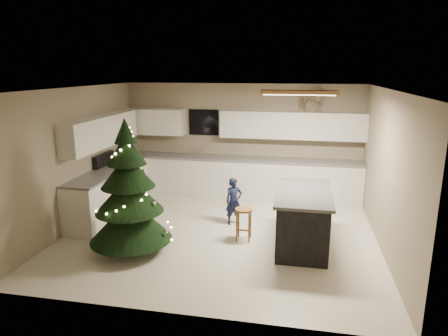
{
  "coord_description": "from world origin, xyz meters",
  "views": [
    {
      "loc": [
        1.35,
        -6.63,
        2.92
      ],
      "look_at": [
        0.0,
        0.35,
        1.15
      ],
      "focal_mm": 32.0,
      "sensor_mm": 36.0,
      "label": 1
    }
  ],
  "objects_px": {
    "island": "(303,219)",
    "christmas_tree": "(129,198)",
    "rocking_horse": "(311,99)",
    "toddler": "(234,201)",
    "bar_stool": "(244,216)"
  },
  "relations": [
    {
      "from": "island",
      "to": "christmas_tree",
      "type": "xyz_separation_m",
      "value": [
        -2.75,
        -0.74,
        0.42
      ]
    },
    {
      "from": "island",
      "to": "rocking_horse",
      "type": "xyz_separation_m",
      "value": [
        0.09,
        2.53,
        1.81
      ]
    },
    {
      "from": "toddler",
      "to": "island",
      "type": "bearing_deg",
      "value": -58.9
    },
    {
      "from": "toddler",
      "to": "rocking_horse",
      "type": "relative_size",
      "value": 1.33
    },
    {
      "from": "bar_stool",
      "to": "toddler",
      "type": "bearing_deg",
      "value": 112.81
    },
    {
      "from": "rocking_horse",
      "to": "christmas_tree",
      "type": "bearing_deg",
      "value": 158.25
    },
    {
      "from": "island",
      "to": "christmas_tree",
      "type": "height_order",
      "value": "christmas_tree"
    },
    {
      "from": "rocking_horse",
      "to": "island",
      "type": "bearing_deg",
      "value": -162.78
    },
    {
      "from": "christmas_tree",
      "to": "rocking_horse",
      "type": "xyz_separation_m",
      "value": [
        2.85,
        3.26,
        1.38
      ]
    },
    {
      "from": "rocking_horse",
      "to": "bar_stool",
      "type": "bearing_deg",
      "value": 175.71
    },
    {
      "from": "christmas_tree",
      "to": "island",
      "type": "bearing_deg",
      "value": 14.97
    },
    {
      "from": "island",
      "to": "christmas_tree",
      "type": "relative_size",
      "value": 0.77
    },
    {
      "from": "toddler",
      "to": "christmas_tree",
      "type": "bearing_deg",
      "value": -164.55
    },
    {
      "from": "island",
      "to": "rocking_horse",
      "type": "relative_size",
      "value": 2.48
    },
    {
      "from": "island",
      "to": "bar_stool",
      "type": "bearing_deg",
      "value": 178.41
    }
  ]
}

